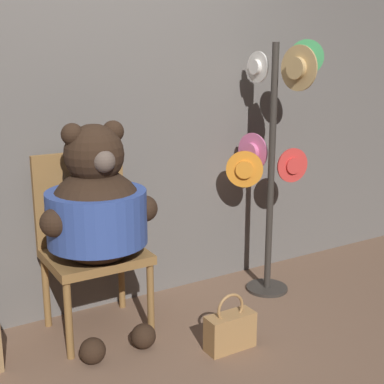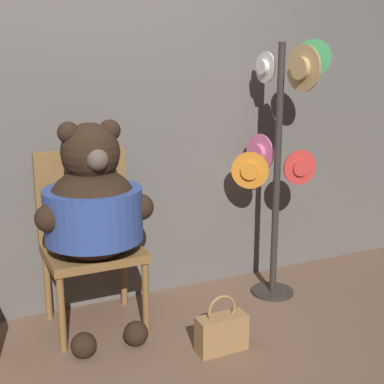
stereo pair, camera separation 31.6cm
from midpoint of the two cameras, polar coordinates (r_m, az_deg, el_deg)
The scene contains 6 objects.
ground_plane at distance 2.94m, azimuth -2.84°, elevation -17.44°, with size 14.00×14.00×0.00m, color brown.
wall_back at distance 3.26m, azimuth -8.43°, elevation 9.36°, with size 8.00×0.10×2.55m.
chair at distance 3.14m, azimuth -8.14°, elevation -4.38°, with size 0.53×0.47×1.02m.
teddy_bear at distance 2.93m, azimuth -7.47°, elevation -1.78°, with size 0.65×0.58×1.22m.
hat_display_rack at distance 3.44m, azimuth 11.94°, elevation 4.39°, with size 0.51×0.60×1.65m.
handbag_on_ground at distance 2.98m, azimuth 6.32°, elevation -14.67°, with size 0.28×0.11×0.32m.
Camera 2 is at (-0.79, -2.40, 1.55)m, focal length 50.00 mm.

